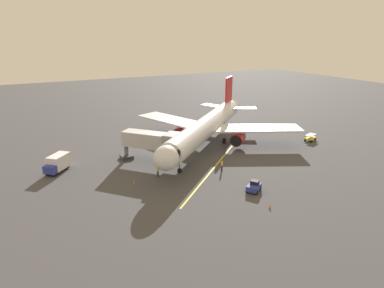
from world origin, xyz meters
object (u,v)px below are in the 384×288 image
Objects in this scene: airplane at (207,126)px; ground_crew_wing_walker at (222,166)px; ground_crew_marshaller at (158,171)px; box_truck_near_nose at (57,163)px; safety_cone_nose_right at (270,206)px; jet_bridge at (155,141)px; safety_cone_nose_left at (134,181)px; tug_starboard_side at (254,187)px; baggage_cart_portside at (310,138)px; ground_crew_loader at (159,138)px.

airplane reaches higher than ground_crew_wing_walker.
airplane is 16.75m from ground_crew_marshaller.
safety_cone_nose_right is at bearing 131.63° from box_truck_near_nose.
jet_bridge is 15.63m from box_truck_near_nose.
airplane is at bearing -146.98° from ground_crew_marshaller.
ground_crew_wing_walker is 13.95m from safety_cone_nose_left.
tug_starboard_side is at bearing 139.24° from box_truck_near_nose.
baggage_cart_portside is 38.28m from safety_cone_nose_left.
jet_bridge is 17.84× the size of safety_cone_nose_left.
box_truck_near_nose reaches higher than ground_crew_marshaller.
ground_crew_loader is (-6.49, -15.51, 0.00)m from ground_crew_marshaller.
ground_crew_loader reaches higher than safety_cone_nose_left.
ground_crew_marshaller is at bearing 71.53° from jet_bridge.
tug_starboard_side reaches higher than safety_cone_nose_left.
safety_cone_nose_left is (5.87, 6.12, -3.49)m from jet_bridge.
ground_crew_marshaller is 4.16m from safety_cone_nose_left.
airplane is 12.20× the size of tug_starboard_side.
box_truck_near_nose reaches higher than ground_crew_wing_walker.
ground_crew_marshaller is at bearing -15.46° from ground_crew_wing_walker.
box_truck_near_nose is at bearing -0.10° from airplane.
jet_bridge is 6.41m from ground_crew_marshaller.
ground_crew_wing_walker is at bearing -94.80° from safety_cone_nose_right.
box_truck_near_nose is at bearing -7.98° from baggage_cart_portside.
airplane reaches higher than ground_crew_loader.
box_truck_near_nose is 13.39m from safety_cone_nose_left.
jet_bridge is 17.84× the size of safety_cone_nose_right.
ground_crew_wing_walker is at bearing 164.54° from ground_crew_marshaller.
ground_crew_marshaller is 1.00× the size of ground_crew_wing_walker.
ground_crew_marshaller is at bearing 67.30° from ground_crew_loader.
safety_cone_nose_left is (-9.16, 9.70, -1.11)m from box_truck_near_nose.
ground_crew_wing_walker is at bearing 171.72° from safety_cone_nose_left.
tug_starboard_side is (-9.81, 10.83, -0.18)m from ground_crew_marshaller.
ground_crew_loader is at bearing -86.00° from safety_cone_nose_right.
ground_crew_loader is 0.58× the size of baggage_cart_portside.
airplane reaches higher than safety_cone_nose_right.
jet_bridge reaches higher than baggage_cart_portside.
ground_crew_loader is 20.75m from box_truck_near_nose.
safety_cone_nose_left is (10.54, 16.20, -0.61)m from ground_crew_loader.
jet_bridge reaches higher than ground_crew_marshaller.
box_truck_near_nose is (22.95, -11.71, 0.50)m from ground_crew_wing_walker.
jet_bridge is at bearing -133.79° from safety_cone_nose_left.
ground_crew_loader is at bearing -123.05° from safety_cone_nose_left.
tug_starboard_side is at bearing 132.18° from ground_crew_marshaller.
jet_bridge is 22.38m from safety_cone_nose_right.
airplane is 25.37m from safety_cone_nose_right.
ground_crew_marshaller is 16.81m from ground_crew_loader.
ground_crew_loader is (7.31, -6.54, -3.12)m from airplane.
tug_starboard_side is at bearing 143.82° from safety_cone_nose_left.
tug_starboard_side is at bearing 116.19° from jet_bridge.
tug_starboard_side is at bearing -103.57° from safety_cone_nose_right.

